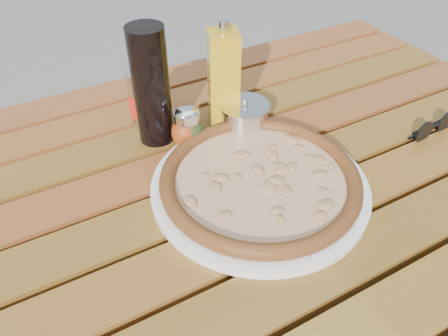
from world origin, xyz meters
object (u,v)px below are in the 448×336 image
pizza (260,179)px  dark_bottle (151,87)px  sunglasses (433,127)px  plate (260,186)px  soda_can (146,100)px  oregano_shaker (190,128)px  table (229,219)px  parmesan_tin (244,117)px  pepper_shaker (186,128)px  olive_oil_cruet (223,80)px

pizza → dark_bottle: bearing=112.8°
dark_bottle → sunglasses: 0.54m
plate → dark_bottle: (-0.09, 0.22, 0.10)m
soda_can → oregano_shaker: bearing=-65.0°
table → dark_bottle: (-0.05, 0.19, 0.19)m
table → plate: plate is taller
table → pizza: bearing=-31.8°
parmesan_tin → sunglasses: parmesan_tin is taller
pepper_shaker → olive_oil_cruet: size_ratio=0.39×
oregano_shaker → parmesan_tin: (0.11, -0.01, -0.01)m
soda_can → plate: bearing=-71.0°
plate → olive_oil_cruet: (0.04, 0.20, 0.09)m
pizza → sunglasses: 0.38m
dark_bottle → parmesan_tin: 0.19m
oregano_shaker → pepper_shaker: bearing=169.8°
plate → olive_oil_cruet: bearing=77.9°
table → pepper_shaker: (-0.01, 0.14, 0.11)m
pizza → olive_oil_cruet: olive_oil_cruet is taller
soda_can → dark_bottle: bearing=-91.8°
pepper_shaker → olive_oil_cruet: bearing=18.0°
pizza → olive_oil_cruet: 0.22m
oregano_shaker → dark_bottle: dark_bottle is taller
plate → pizza: (0.00, 0.00, 0.02)m
plate → parmesan_tin: parmesan_tin is taller
pizza → dark_bottle: dark_bottle is taller
dark_bottle → sunglasses: bearing=-27.9°
dark_bottle → parmesan_tin: (0.16, -0.06, -0.08)m
sunglasses → table: bearing=169.1°
sunglasses → olive_oil_cruet: bearing=142.0°
plate → pepper_shaker: size_ratio=4.39×
pepper_shaker → table: bearing=-85.4°
dark_bottle → table: bearing=-75.4°
table → pizza: size_ratio=3.45×
parmesan_tin → sunglasses: 0.37m
soda_can → parmesan_tin: size_ratio=0.97×
plate → sunglasses: size_ratio=3.28×
table → parmesan_tin: (0.11, 0.13, 0.11)m
pepper_shaker → oregano_shaker: size_ratio=1.00×
pizza → pepper_shaker: pepper_shaker is taller
dark_bottle → oregano_shaker: bearing=-48.0°
pepper_shaker → parmesan_tin: (0.12, -0.01, -0.01)m
table → pepper_shaker: pepper_shaker is taller
plate → soda_can: (-0.09, 0.26, 0.05)m
dark_bottle → pizza: bearing=-67.2°
plate → parmesan_tin: size_ratio=2.91×
pizza → dark_bottle: (-0.09, 0.22, 0.09)m
olive_oil_cruet → parmesan_tin: (0.02, -0.04, -0.07)m
olive_oil_cruet → parmesan_tin: olive_oil_cruet is taller
table → pepper_shaker: size_ratio=17.07×
oregano_shaker → table: bearing=-88.3°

